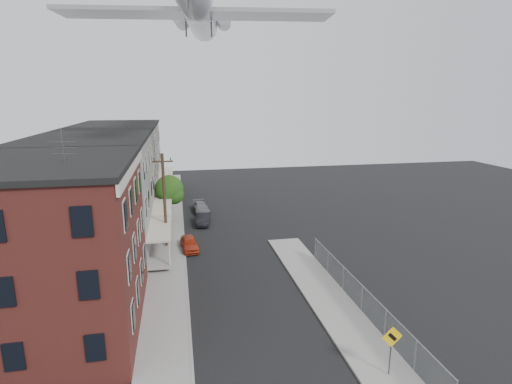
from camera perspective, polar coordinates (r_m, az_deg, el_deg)
ground at (r=22.01m, az=2.79°, el=-24.96°), size 120.00×120.00×0.00m
sidewalk_left at (r=42.95m, az=-12.27°, el=-5.40°), size 3.00×62.00×0.12m
sidewalk_right at (r=28.23m, az=11.03°, el=-15.67°), size 3.00×26.00×0.12m
curb_left at (r=42.93m, az=-10.33°, el=-5.31°), size 0.15×62.00×0.14m
curb_right at (r=27.76m, az=8.14°, el=-16.06°), size 0.15×26.00×0.14m
corner_building at (r=26.35m, az=-27.70°, el=-7.02°), size 10.31×12.30×12.15m
row_house_a at (r=35.15m, az=-23.43°, el=-1.79°), size 11.98×7.00×10.30m
row_house_b at (r=41.83m, az=-21.50°, el=0.66°), size 11.98×7.00×10.30m
row_house_c at (r=48.60m, az=-20.11°, el=2.44°), size 11.98×7.00×10.30m
row_house_d at (r=55.43m, az=-19.05°, el=3.78°), size 11.98×7.00×10.30m
row_house_e at (r=62.29m, az=-18.23°, el=4.82°), size 11.98×7.00×10.30m
chainlink_fence at (r=27.57m, az=14.90°, el=-14.44°), size 0.06×18.06×1.90m
warning_sign at (r=21.98m, az=18.80°, el=-19.78°), size 1.10×0.11×2.80m
utility_pole at (r=35.89m, az=-12.92°, el=-1.46°), size 1.80×0.26×9.00m
street_tree at (r=45.81m, az=-12.13°, el=0.19°), size 3.22×3.20×5.20m
car_near at (r=37.32m, az=-9.49°, el=-7.27°), size 1.80×3.75×1.24m
car_mid at (r=44.47m, az=-7.50°, el=-3.79°), size 1.85×3.97×1.26m
car_far at (r=49.10m, az=-7.89°, el=-2.19°), size 2.05×4.27×1.20m
airplane at (r=38.22m, az=-8.31°, el=24.76°), size 22.47×25.65×7.39m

